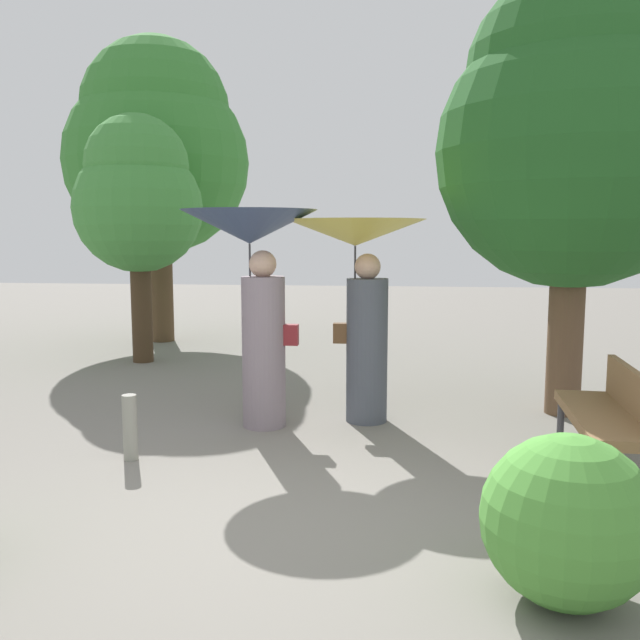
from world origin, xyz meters
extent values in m
plane|color=slate|center=(0.00, 0.00, 0.00)|extent=(40.00, 40.00, 0.00)
cylinder|color=gray|center=(-0.49, 2.29, 0.73)|extent=(0.42, 0.42, 1.47)
sphere|color=tan|center=(-0.49, 2.29, 1.58)|extent=(0.26, 0.26, 0.26)
cylinder|color=#333338|center=(-0.62, 2.30, 1.37)|extent=(0.02, 0.02, 0.82)
cone|color=#38476B|center=(-0.62, 2.30, 1.94)|extent=(1.30, 1.30, 0.32)
cube|color=maroon|center=(-0.22, 2.29, 0.91)|extent=(0.14, 0.10, 0.20)
cylinder|color=#474C56|center=(0.49, 2.58, 0.72)|extent=(0.41, 0.41, 1.44)
sphere|color=tan|center=(0.49, 2.58, 1.55)|extent=(0.26, 0.26, 0.26)
cylinder|color=#333338|center=(0.37, 2.58, 1.35)|extent=(0.02, 0.02, 0.81)
cone|color=#D8C64C|center=(0.37, 2.58, 1.88)|extent=(1.38, 1.38, 0.26)
cube|color=brown|center=(0.23, 2.58, 0.89)|extent=(0.14, 0.10, 0.20)
cylinder|color=#38383D|center=(2.23, 1.92, 0.22)|extent=(0.06, 0.06, 0.44)
cylinder|color=#38383D|center=(2.57, 1.90, 0.22)|extent=(0.06, 0.06, 0.44)
cylinder|color=#38383D|center=(2.15, 0.58, 0.22)|extent=(0.06, 0.06, 0.44)
cube|color=olive|center=(2.36, 1.24, 0.46)|extent=(0.53, 1.52, 0.08)
cube|color=olive|center=(2.60, 1.23, 0.66)|extent=(0.15, 1.50, 0.35)
cylinder|color=#42301E|center=(-2.90, 5.38, 1.48)|extent=(0.30, 0.30, 2.97)
sphere|color=#428C3D|center=(-2.90, 5.38, 2.23)|extent=(1.83, 1.83, 1.83)
sphere|color=#428C3D|center=(-2.90, 5.38, 2.82)|extent=(1.46, 1.46, 1.46)
cylinder|color=brown|center=(2.52, 3.10, 1.79)|extent=(0.36, 0.36, 3.58)
sphere|color=#235B23|center=(2.52, 3.10, 2.69)|extent=(2.75, 2.75, 2.75)
sphere|color=#235B23|center=(2.52, 3.10, 3.40)|extent=(2.20, 2.20, 2.20)
cylinder|color=#4C3823|center=(-3.28, 7.27, 2.05)|extent=(0.41, 0.41, 4.09)
sphere|color=#387F33|center=(-3.28, 7.27, 3.07)|extent=(3.10, 3.10, 3.10)
sphere|color=#387F33|center=(-3.28, 7.27, 3.89)|extent=(2.48, 2.48, 2.48)
sphere|color=#4C9338|center=(1.65, -0.69, 0.44)|extent=(0.88, 0.88, 0.88)
cylinder|color=gray|center=(-1.41, 1.18, 0.28)|extent=(0.12, 0.12, 0.55)
camera|label=1|loc=(0.77, -4.06, 1.88)|focal=38.00mm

